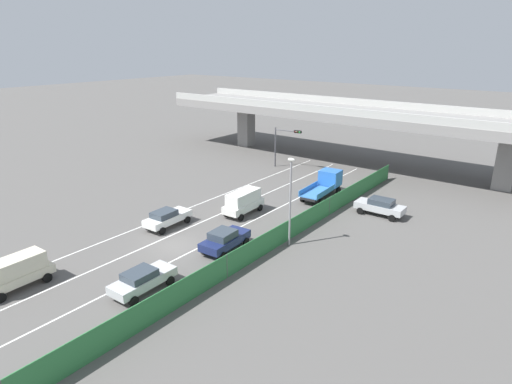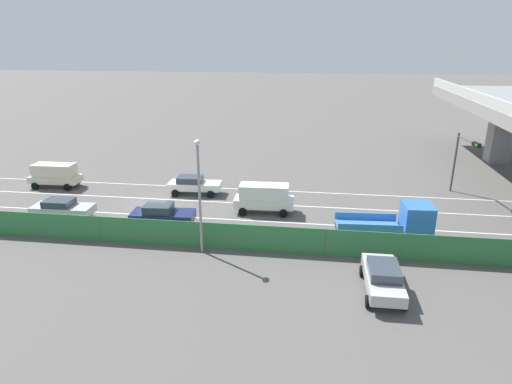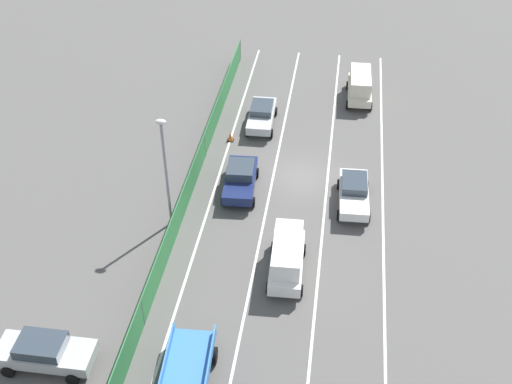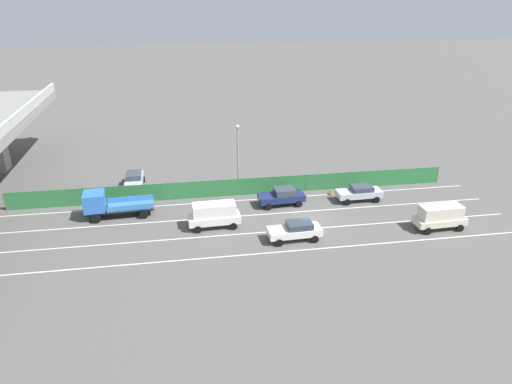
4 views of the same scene
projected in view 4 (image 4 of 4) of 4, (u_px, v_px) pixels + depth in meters
ground_plane at (310, 220)px, 43.96m from camera, size 300.00×300.00×0.00m
lane_line_left_edge at (254, 254)px, 38.27m from camera, size 0.14×47.98×0.01m
lane_line_mid_left at (248, 233)px, 41.46m from camera, size 0.14×47.98×0.01m
lane_line_mid_right at (242, 216)px, 44.66m from camera, size 0.14×47.98×0.01m
lane_line_right_edge at (237, 201)px, 47.85m from camera, size 0.14×47.98×0.01m
green_fence at (236, 187)px, 48.71m from camera, size 0.10×44.08×1.78m
car_sedan_white at (296, 230)px, 40.17m from camera, size 2.10×4.55×1.58m
car_van_cream at (440, 216)px, 41.87m from camera, size 2.03×4.51×2.16m
car_sedan_navy at (282, 196)px, 46.62m from camera, size 2.30×4.55×1.68m
car_van_white at (214, 214)px, 42.14m from camera, size 2.07×4.60×2.24m
car_sedan_silver at (360, 192)px, 47.57m from camera, size 2.04×4.50×1.54m
flatbed_truck_blue at (106, 204)px, 43.94m from camera, size 2.62×6.26×2.52m
parked_wagon_silver at (134, 180)px, 50.61m from camera, size 4.55×2.03×1.62m
street_lamp at (238, 153)px, 47.89m from camera, size 0.60×0.36×7.21m
traffic_cone at (330, 191)px, 49.13m from camera, size 0.47×0.47×0.71m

